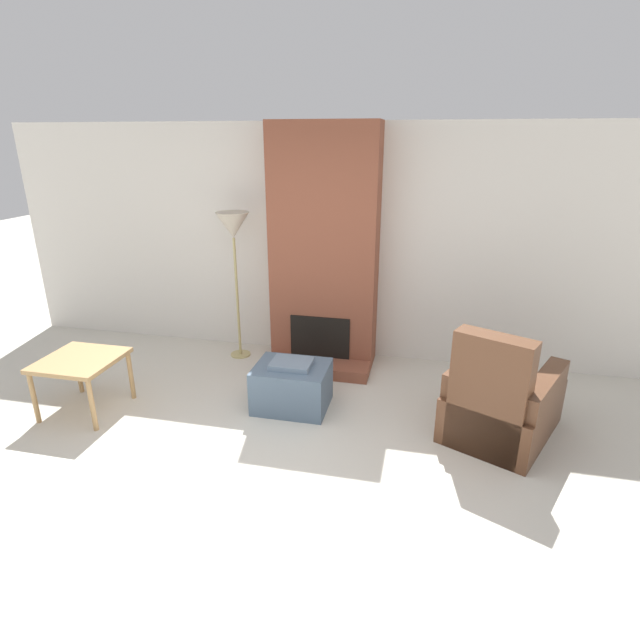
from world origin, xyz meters
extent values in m
plane|color=beige|center=(0.00, 0.00, 0.00)|extent=(24.00, 24.00, 0.00)
cube|color=silver|center=(0.00, 2.71, 1.30)|extent=(7.76, 0.06, 2.60)
cube|color=brown|center=(0.00, 2.45, 1.30)|extent=(1.14, 0.45, 2.60)
cube|color=brown|center=(0.00, 2.06, 0.06)|extent=(1.14, 0.33, 0.13)
cube|color=black|center=(0.00, 2.22, 0.36)|extent=(0.66, 0.02, 0.47)
cube|color=slate|center=(-0.07, 1.31, 0.21)|extent=(0.69, 0.55, 0.42)
cube|color=slate|center=(-0.07, 1.31, 0.45)|extent=(0.38, 0.30, 0.05)
cube|color=brown|center=(1.83, 1.30, 0.21)|extent=(1.13, 1.26, 0.41)
cube|color=brown|center=(1.65, 0.92, 0.52)|extent=(0.63, 0.44, 1.03)
cube|color=brown|center=(2.11, 1.17, 0.31)|extent=(0.54, 0.91, 0.62)
cube|color=brown|center=(1.56, 1.43, 0.31)|extent=(0.54, 0.91, 0.62)
cube|color=tan|center=(-1.94, 0.82, 0.51)|extent=(0.67, 0.67, 0.04)
cylinder|color=tan|center=(-2.24, 0.53, 0.25)|extent=(0.04, 0.04, 0.49)
cylinder|color=tan|center=(-1.65, 0.53, 0.25)|extent=(0.04, 0.04, 0.49)
cylinder|color=tan|center=(-2.24, 1.12, 0.25)|extent=(0.04, 0.04, 0.49)
cylinder|color=tan|center=(-1.65, 1.12, 0.25)|extent=(0.04, 0.04, 0.49)
cylinder|color=tan|center=(-0.99, 2.33, 0.01)|extent=(0.23, 0.23, 0.02)
cylinder|color=tan|center=(-0.99, 2.33, 0.71)|extent=(0.03, 0.03, 1.38)
cone|color=beige|center=(-0.99, 2.33, 1.54)|extent=(0.37, 0.37, 0.28)
camera|label=1|loc=(1.12, -2.75, 2.44)|focal=28.00mm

